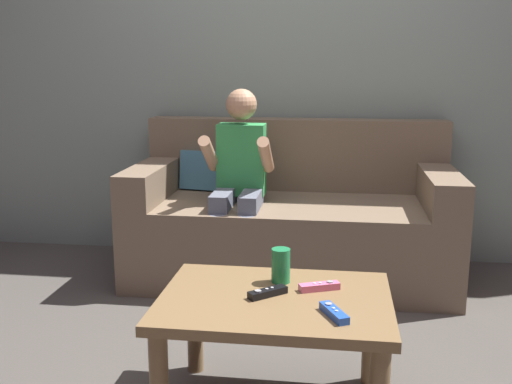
{
  "coord_description": "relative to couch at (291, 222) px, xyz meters",
  "views": [
    {
      "loc": [
        0.29,
        -1.97,
        1.18
      ],
      "look_at": [
        -0.06,
        0.57,
        0.62
      ],
      "focal_mm": 42.01,
      "sensor_mm": 36.0,
      "label": 1
    }
  ],
  "objects": [
    {
      "name": "game_remote_pink_near_edge",
      "position": [
        0.2,
        -1.28,
        0.12
      ],
      "size": [
        0.14,
        0.09,
        0.03
      ],
      "color": "pink",
      "rests_on": "coffee_table"
    },
    {
      "name": "wall_back",
      "position": [
        -0.04,
        0.4,
        0.94
      ],
      "size": [
        4.83,
        0.05,
        2.5
      ],
      "primitive_type": "cube",
      "color": "gray",
      "rests_on": "ground"
    },
    {
      "name": "game_remote_blue_center",
      "position": [
        0.25,
        -1.49,
        0.12
      ],
      "size": [
        0.1,
        0.14,
        0.03
      ],
      "color": "blue",
      "rests_on": "coffee_table"
    },
    {
      "name": "person_seated_on_couch",
      "position": [
        -0.26,
        -0.18,
        0.29
      ],
      "size": [
        0.35,
        0.43,
        1.04
      ],
      "color": "slate",
      "rests_on": "ground"
    },
    {
      "name": "couch",
      "position": [
        0.0,
        0.0,
        0.0
      ],
      "size": [
        1.73,
        0.8,
        0.85
      ],
      "color": "#75604C",
      "rests_on": "ground"
    },
    {
      "name": "game_remote_black_far_corner",
      "position": [
        0.03,
        -1.35,
        0.12
      ],
      "size": [
        0.13,
        0.12,
        0.03
      ],
      "color": "black",
      "rests_on": "coffee_table"
    },
    {
      "name": "soda_can",
      "position": [
        0.06,
        -1.22,
        0.17
      ],
      "size": [
        0.07,
        0.07,
        0.12
      ],
      "primitive_type": "cylinder",
      "color": "#1E7F47",
      "rests_on": "coffee_table"
    },
    {
      "name": "coffee_table",
      "position": [
        0.05,
        -1.36,
        0.04
      ],
      "size": [
        0.77,
        0.57,
        0.42
      ],
      "color": "brown",
      "rests_on": "ground"
    }
  ]
}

